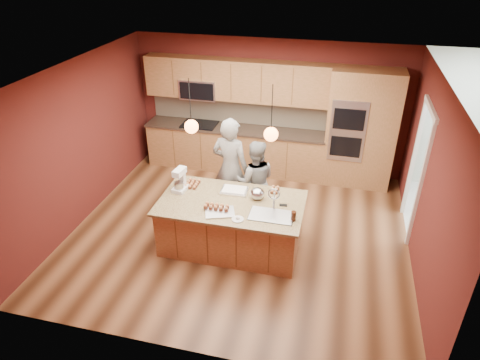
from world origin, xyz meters
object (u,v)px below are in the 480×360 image
(island, at_px, (232,224))
(stand_mixer, at_px, (180,181))
(person_left, at_px, (231,169))
(mixing_bowl, at_px, (257,194))
(person_right, at_px, (255,181))

(island, xyz_separation_m, stand_mixer, (-0.90, 0.16, 0.56))
(person_left, height_order, mixing_bowl, person_left)
(person_right, height_order, stand_mixer, person_right)
(stand_mixer, bearing_deg, person_right, 41.86)
(island, distance_m, stand_mixer, 1.07)
(stand_mixer, relative_size, mixing_bowl, 1.67)
(stand_mixer, xyz_separation_m, mixing_bowl, (1.25, 0.04, -0.07))
(stand_mixer, distance_m, mixing_bowl, 1.25)
(person_left, distance_m, person_right, 0.46)
(island, relative_size, person_right, 1.52)
(person_right, relative_size, stand_mixer, 3.89)
(person_left, xyz_separation_m, mixing_bowl, (0.61, -0.68, -0.01))
(person_left, height_order, person_right, person_left)
(person_right, xyz_separation_m, stand_mixer, (-1.06, -0.72, 0.25))
(person_right, bearing_deg, person_left, -12.11)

